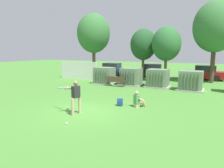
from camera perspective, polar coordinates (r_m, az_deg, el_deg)
ground_plane at (r=11.25m, az=-7.99°, el=-7.62°), size 96.00×96.00×0.00m
fence_panel at (r=24.00m, az=-9.28°, el=3.76°), size 4.80×0.12×2.00m
transformer_west at (r=20.31m, az=-2.11°, el=2.29°), size 2.10×1.70×1.62m
transformer_mid_west at (r=19.52m, az=5.30°, el=1.98°), size 2.10×1.70×1.62m
transformer_mid_east at (r=18.75m, az=12.56°, el=1.49°), size 2.10×1.70×1.62m
transformer_east at (r=17.99m, az=20.97°, el=0.78°), size 2.10×1.70×1.62m
park_bench at (r=18.79m, az=0.99°, el=0.95°), size 1.81×0.43×0.92m
batter at (r=10.69m, az=-10.15°, el=-3.17°), size 1.61×0.75×1.74m
sports_ball at (r=9.55m, az=-12.41°, el=-10.56°), size 0.09×0.09×0.09m
seated_spectator at (r=12.08m, az=7.21°, el=-4.57°), size 0.72×0.76×0.96m
backpack at (r=12.28m, az=2.20°, el=-5.06°), size 0.36×0.31×0.44m
tree_left at (r=26.25m, az=-5.13°, el=13.76°), size 4.06×4.06×7.77m
tree_center_left at (r=24.28m, az=8.68°, el=10.71°), size 2.98×2.98×5.70m
tree_center_right at (r=22.50m, az=14.81°, el=10.68°), size 2.99×2.99×5.72m
tree_right at (r=23.15m, az=26.71°, el=13.97°), size 4.22×4.22×8.07m
parked_car_leftmost at (r=27.59m, az=-0.22°, el=4.06°), size 4.21×1.94×1.62m
parked_car_left_of_center at (r=26.20m, az=10.98°, el=3.62°), size 4.40×2.36×1.62m
parked_car_right_of_center at (r=25.25m, az=24.12°, el=2.77°), size 4.27×2.06×1.62m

